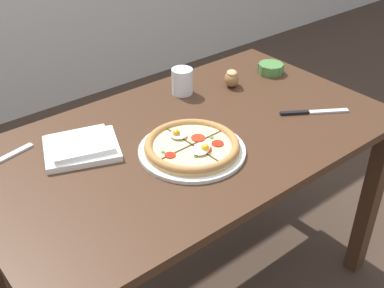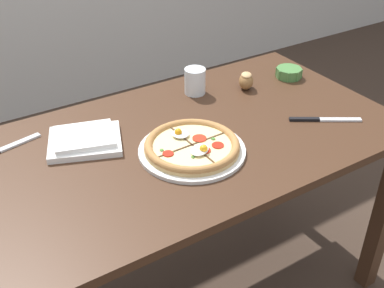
{
  "view_description": "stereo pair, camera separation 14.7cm",
  "coord_description": "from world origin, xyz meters",
  "px_view_note": "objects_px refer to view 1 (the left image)",
  "views": [
    {
      "loc": [
        -0.83,
        -1.04,
        1.59
      ],
      "look_at": [
        -0.05,
        -0.09,
        0.79
      ],
      "focal_mm": 45.0,
      "sensor_mm": 36.0,
      "label": 1
    },
    {
      "loc": [
        -0.71,
        -1.13,
        1.59
      ],
      "look_at": [
        -0.05,
        -0.09,
        0.79
      ],
      "focal_mm": 45.0,
      "sensor_mm": 36.0,
      "label": 2
    }
  ],
  "objects_px": {
    "knife_spare": "(313,112)",
    "napkin_folded": "(81,147)",
    "dining_table": "(189,161)",
    "bread_piece_near": "(232,78)",
    "water_glass": "(182,83)",
    "ramekin_bowl": "(271,68)",
    "pizza": "(192,147)"
  },
  "relations": [
    {
      "from": "water_glass",
      "to": "ramekin_bowl",
      "type": "bearing_deg",
      "value": -12.11
    },
    {
      "from": "ramekin_bowl",
      "to": "dining_table",
      "type": "bearing_deg",
      "value": -163.76
    },
    {
      "from": "dining_table",
      "to": "bread_piece_near",
      "type": "xyz_separation_m",
      "value": [
        0.35,
        0.18,
        0.14
      ]
    },
    {
      "from": "pizza",
      "to": "bread_piece_near",
      "type": "bearing_deg",
      "value": 32.54
    },
    {
      "from": "bread_piece_near",
      "to": "water_glass",
      "type": "distance_m",
      "value": 0.2
    },
    {
      "from": "water_glass",
      "to": "napkin_folded",
      "type": "bearing_deg",
      "value": -166.73
    },
    {
      "from": "bread_piece_near",
      "to": "knife_spare",
      "type": "height_order",
      "value": "bread_piece_near"
    },
    {
      "from": "ramekin_bowl",
      "to": "napkin_folded",
      "type": "relative_size",
      "value": 0.38
    },
    {
      "from": "pizza",
      "to": "ramekin_bowl",
      "type": "xyz_separation_m",
      "value": [
        0.62,
        0.25,
        0.0
      ]
    },
    {
      "from": "dining_table",
      "to": "knife_spare",
      "type": "distance_m",
      "value": 0.48
    },
    {
      "from": "bread_piece_near",
      "to": "water_glass",
      "type": "relative_size",
      "value": 0.93
    },
    {
      "from": "knife_spare",
      "to": "water_glass",
      "type": "distance_m",
      "value": 0.49
    },
    {
      "from": "dining_table",
      "to": "napkin_folded",
      "type": "distance_m",
      "value": 0.37
    },
    {
      "from": "dining_table",
      "to": "pizza",
      "type": "distance_m",
      "value": 0.16
    },
    {
      "from": "bread_piece_near",
      "to": "knife_spare",
      "type": "relative_size",
      "value": 0.42
    },
    {
      "from": "pizza",
      "to": "bread_piece_near",
      "type": "relative_size",
      "value": 3.65
    },
    {
      "from": "dining_table",
      "to": "pizza",
      "type": "height_order",
      "value": "pizza"
    },
    {
      "from": "pizza",
      "to": "knife_spare",
      "type": "xyz_separation_m",
      "value": [
        0.49,
        -0.08,
        -0.02
      ]
    },
    {
      "from": "pizza",
      "to": "napkin_folded",
      "type": "height_order",
      "value": "pizza"
    },
    {
      "from": "dining_table",
      "to": "knife_spare",
      "type": "relative_size",
      "value": 6.33
    },
    {
      "from": "pizza",
      "to": "napkin_folded",
      "type": "relative_size",
      "value": 1.2
    },
    {
      "from": "dining_table",
      "to": "ramekin_bowl",
      "type": "relative_size",
      "value": 12.96
    },
    {
      "from": "pizza",
      "to": "ramekin_bowl",
      "type": "relative_size",
      "value": 3.12
    },
    {
      "from": "dining_table",
      "to": "ramekin_bowl",
      "type": "bearing_deg",
      "value": 16.24
    },
    {
      "from": "dining_table",
      "to": "knife_spare",
      "type": "bearing_deg",
      "value": -20.69
    },
    {
      "from": "dining_table",
      "to": "water_glass",
      "type": "distance_m",
      "value": 0.34
    },
    {
      "from": "dining_table",
      "to": "pizza",
      "type": "xyz_separation_m",
      "value": [
        -0.05,
        -0.09,
        0.13
      ]
    },
    {
      "from": "dining_table",
      "to": "napkin_folded",
      "type": "xyz_separation_m",
      "value": [
        -0.32,
        0.13,
        0.12
      ]
    },
    {
      "from": "pizza",
      "to": "knife_spare",
      "type": "relative_size",
      "value": 1.52
    },
    {
      "from": "bread_piece_near",
      "to": "pizza",
      "type": "bearing_deg",
      "value": -147.46
    },
    {
      "from": "napkin_folded",
      "to": "water_glass",
      "type": "relative_size",
      "value": 2.83
    },
    {
      "from": "knife_spare",
      "to": "napkin_folded",
      "type": "bearing_deg",
      "value": -169.19
    }
  ]
}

